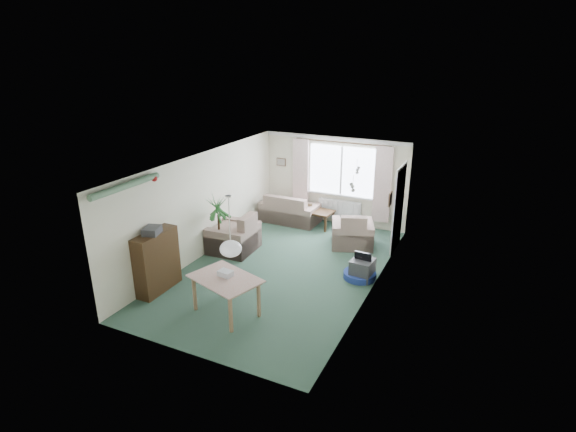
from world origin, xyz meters
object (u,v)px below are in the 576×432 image
at_px(tv_cube, 362,269).
at_px(pet_bed, 360,275).
at_px(sofa, 290,208).
at_px(armchair_left, 233,232).
at_px(armchair_corner, 352,228).
at_px(houseplant, 219,226).
at_px(bookshelf, 157,262).
at_px(dining_table, 226,296).
at_px(coffee_table, 314,218).

height_order(tv_cube, pet_bed, tv_cube).
xyz_separation_m(sofa, armchair_left, (-0.40, -2.33, 0.07)).
bearing_deg(armchair_corner, houseplant, 14.96).
height_order(armchair_corner, tv_cube, armchair_corner).
height_order(armchair_corner, houseplant, houseplant).
bearing_deg(armchair_left, armchair_corner, 118.95).
distance_m(houseplant, tv_cube, 3.40).
relative_size(bookshelf, dining_table, 1.10).
relative_size(dining_table, tv_cube, 2.34).
relative_size(sofa, armchair_left, 1.52).
relative_size(armchair_corner, bookshelf, 0.79).
bearing_deg(bookshelf, houseplant, 83.86).
relative_size(armchair_left, pet_bed, 1.53).
bearing_deg(pet_bed, bookshelf, -147.89).
relative_size(bookshelf, pet_bed, 1.80).
bearing_deg(houseplant, dining_table, -53.91).
bearing_deg(sofa, armchair_corner, 159.12).
height_order(armchair_left, bookshelf, bookshelf).
distance_m(armchair_corner, bookshelf, 4.70).
distance_m(armchair_left, houseplant, 0.46).
bearing_deg(armchair_left, houseplant, -25.19).
height_order(coffee_table, dining_table, dining_table).
distance_m(armchair_corner, houseplant, 3.23).
xyz_separation_m(coffee_table, pet_bed, (2.01, -2.36, -0.16)).
distance_m(armchair_corner, tv_cube, 1.76).
xyz_separation_m(armchair_left, dining_table, (1.35, -2.42, -0.12)).
bearing_deg(sofa, coffee_table, 178.09).
xyz_separation_m(dining_table, tv_cube, (1.85, 2.34, -0.13)).
relative_size(houseplant, tv_cube, 3.03).
bearing_deg(tv_cube, coffee_table, 135.74).
bearing_deg(dining_table, tv_cube, 51.67).
height_order(coffee_table, bookshelf, bookshelf).
relative_size(armchair_corner, dining_table, 0.87).
bearing_deg(armchair_corner, pet_bed, 92.92).
relative_size(houseplant, pet_bed, 2.13).
relative_size(sofa, pet_bed, 2.34).
height_order(dining_table, pet_bed, dining_table).
distance_m(bookshelf, tv_cube, 4.18).
relative_size(armchair_corner, houseplant, 0.67).
bearing_deg(sofa, bookshelf, 81.68).
height_order(bookshelf, houseplant, houseplant).
distance_m(sofa, dining_table, 4.84).
bearing_deg(armchair_left, dining_table, 26.83).
relative_size(armchair_left, bookshelf, 0.85).
distance_m(houseplant, pet_bed, 3.38).
height_order(bookshelf, tv_cube, bookshelf).
relative_size(sofa, coffee_table, 1.54).
height_order(sofa, bookshelf, bookshelf).
distance_m(sofa, tv_cube, 3.70).
xyz_separation_m(dining_table, pet_bed, (1.80, 2.35, -0.28)).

